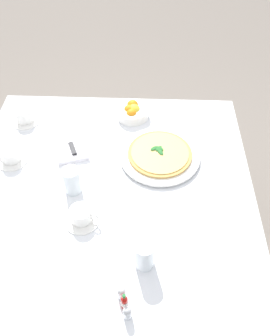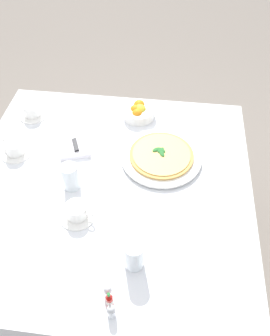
{
  "view_description": "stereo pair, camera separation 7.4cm",
  "coord_description": "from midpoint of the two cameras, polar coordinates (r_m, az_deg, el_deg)",
  "views": [
    {
      "loc": [
        -0.82,
        -0.14,
        1.79
      ],
      "look_at": [
        0.08,
        -0.1,
        0.77
      ],
      "focal_mm": 36.51,
      "sensor_mm": 36.0,
      "label": 1
    },
    {
      "loc": [
        -0.82,
        -0.21,
        1.79
      ],
      "look_at": [
        0.08,
        -0.1,
        0.77
      ],
      "focal_mm": 36.51,
      "sensor_mm": 36.0,
      "label": 2
    }
  ],
  "objects": [
    {
      "name": "ground_plane",
      "position": [
        1.98,
        -2.17,
        -16.64
      ],
      "size": [
        8.0,
        8.0,
        0.0
      ],
      "primitive_type": "plane",
      "color": "slate"
    },
    {
      "name": "dining_table",
      "position": [
        1.44,
        -2.87,
        -6.15
      ],
      "size": [
        1.12,
        1.12,
        0.75
      ],
      "color": "white",
      "rests_on": "ground_plane"
    },
    {
      "name": "pizza_plate",
      "position": [
        1.42,
        5.89,
        1.78
      ],
      "size": [
        0.33,
        0.33,
        0.02
      ],
      "color": "white",
      "rests_on": "dining_table"
    },
    {
      "name": "pizza",
      "position": [
        1.41,
        5.93,
        2.18
      ],
      "size": [
        0.27,
        0.27,
        0.02
      ],
      "color": "tan",
      "rests_on": "pizza_plate"
    },
    {
      "name": "coffee_cup_left_edge",
      "position": [
        1.5,
        -18.11,
        3.09
      ],
      "size": [
        0.13,
        0.13,
        0.06
      ],
      "color": "white",
      "rests_on": "dining_table"
    },
    {
      "name": "coffee_cup_near_right",
      "position": [
        1.23,
        -7.98,
        -7.31
      ],
      "size": [
        0.13,
        0.13,
        0.06
      ],
      "color": "white",
      "rests_on": "dining_table"
    },
    {
      "name": "coffee_cup_back_corner",
      "position": [
        1.67,
        -15.54,
        9.19
      ],
      "size": [
        0.13,
        0.13,
        0.06
      ],
      "color": "white",
      "rests_on": "dining_table"
    },
    {
      "name": "water_glass_near_left",
      "position": [
        1.11,
        1.82,
        -14.56
      ],
      "size": [
        0.06,
        0.06,
        0.11
      ],
      "color": "white",
      "rests_on": "dining_table"
    },
    {
      "name": "water_glass_center_back",
      "position": [
        1.3,
        -9.08,
        -1.71
      ],
      "size": [
        0.06,
        0.06,
        0.11
      ],
      "color": "white",
      "rests_on": "dining_table"
    },
    {
      "name": "napkin_folded",
      "position": [
        1.5,
        -8.75,
        4.64
      ],
      "size": [
        0.25,
        0.19,
        0.02
      ],
      "rotation": [
        0.0,
        0.0,
        0.3
      ],
      "color": "white",
      "rests_on": "dining_table"
    },
    {
      "name": "dinner_knife",
      "position": [
        1.5,
        -8.83,
        5.1
      ],
      "size": [
        0.19,
        0.09,
        0.01
      ],
      "rotation": [
        0.0,
        0.0,
        0.4
      ],
      "color": "silver",
      "rests_on": "napkin_folded"
    },
    {
      "name": "citrus_bowl",
      "position": [
        1.61,
        1.94,
        9.4
      ],
      "size": [
        0.15,
        0.15,
        0.07
      ],
      "color": "white",
      "rests_on": "dining_table"
    },
    {
      "name": "hot_sauce_bottle",
      "position": [
        1.07,
        -2.17,
        -21.28
      ],
      "size": [
        0.02,
        0.02,
        0.08
      ],
      "color": "#B7140F",
      "rests_on": "dining_table"
    },
    {
      "name": "salt_shaker",
      "position": [
        1.09,
        -2.48,
        -20.01
      ],
      "size": [
        0.03,
        0.03,
        0.06
      ],
      "color": "white",
      "rests_on": "dining_table"
    },
    {
      "name": "pepper_shaker",
      "position": [
        1.07,
        -1.82,
        -22.91
      ],
      "size": [
        0.03,
        0.03,
        0.06
      ],
      "color": "white",
      "rests_on": "dining_table"
    }
  ]
}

